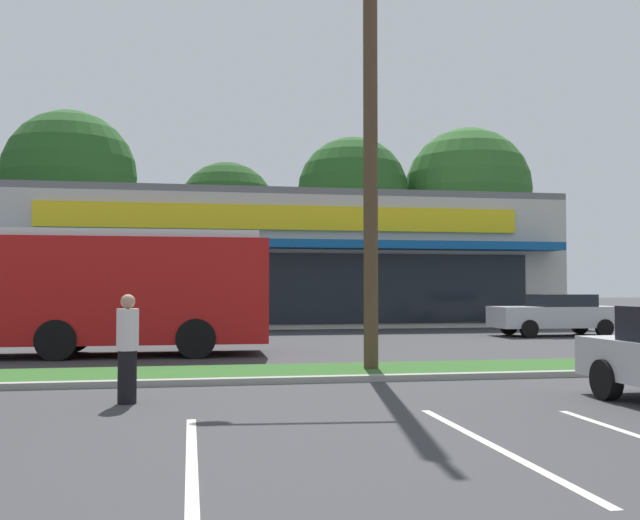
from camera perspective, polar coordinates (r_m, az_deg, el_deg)
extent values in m
cube|color=#2D5B23|center=(14.83, -7.61, -8.80)|extent=(56.00, 2.20, 0.12)
cube|color=#99968C|center=(13.62, -7.38, -9.40)|extent=(56.00, 0.24, 0.12)
cube|color=silver|center=(7.82, -10.00, -15.23)|extent=(0.12, 4.80, 0.01)
cube|color=silver|center=(8.63, 13.41, -13.96)|extent=(0.12, 4.80, 0.01)
cube|color=#BCB7AD|center=(37.49, -3.89, -0.45)|extent=(25.83, 12.87, 5.81)
cube|color=black|center=(31.04, -2.59, -2.24)|extent=(21.70, 0.08, 3.02)
cube|color=#0F4C8C|center=(30.44, -2.42, 1.26)|extent=(24.28, 1.40, 0.35)
cube|color=yellow|center=(31.15, -2.57, 3.33)|extent=(20.66, 0.16, 1.05)
cube|color=slate|center=(37.71, -3.88, 4.19)|extent=(25.83, 12.87, 0.30)
cylinder|color=#473323|center=(43.91, -19.08, -0.91)|extent=(0.44, 0.44, 5.33)
sphere|color=#23511E|center=(44.37, -18.99, 6.20)|extent=(7.54, 7.54, 7.54)
cylinder|color=#473323|center=(43.05, -7.33, -1.80)|extent=(0.44, 0.44, 4.10)
sphere|color=#1E4719|center=(43.28, -7.31, 3.79)|extent=(5.78, 5.78, 5.78)
cylinder|color=#473323|center=(45.49, 2.59, -1.21)|extent=(0.44, 0.44, 5.11)
sphere|color=#23511E|center=(45.87, 2.58, 5.26)|extent=(6.97, 6.97, 6.97)
cylinder|color=#473323|center=(47.77, 11.55, -1.26)|extent=(0.44, 0.44, 5.02)
sphere|color=#2D6026|center=(48.17, 11.50, 5.34)|extent=(8.07, 8.07, 8.07)
cylinder|color=#4C3826|center=(15.59, 3.96, 12.33)|extent=(0.30, 0.30, 11.36)
cube|color=#B71414|center=(19.82, -14.05, -2.34)|extent=(6.74, 2.65, 2.70)
cube|color=silver|center=(20.28, -21.76, 1.86)|extent=(11.73, 2.46, 0.20)
cube|color=black|center=(21.51, -21.05, -0.94)|extent=(11.21, 0.22, 1.19)
cylinder|color=black|center=(18.94, -19.93, -5.91)|extent=(1.00, 0.31, 1.00)
cylinder|color=black|center=(21.25, -18.76, -5.51)|extent=(1.00, 0.31, 1.00)
cylinder|color=black|center=(18.62, -9.69, -6.08)|extent=(1.00, 0.31, 1.00)
cylinder|color=black|center=(20.96, -9.65, -5.64)|extent=(1.00, 0.31, 1.00)
cylinder|color=black|center=(12.52, 21.47, -8.70)|extent=(0.22, 0.64, 0.64)
cube|color=#B7B7BC|center=(28.36, 17.93, -4.25)|extent=(4.70, 1.77, 0.77)
cube|color=black|center=(28.46, 18.33, -3.01)|extent=(2.12, 1.56, 0.45)
cylinder|color=black|center=(26.97, 16.04, -5.19)|extent=(0.64, 0.22, 0.64)
cylinder|color=black|center=(28.49, 14.54, -5.04)|extent=(0.64, 0.22, 0.64)
cylinder|color=black|center=(28.37, 21.35, -4.98)|extent=(0.64, 0.22, 0.64)
cylinder|color=black|center=(29.82, 19.65, -4.86)|extent=(0.64, 0.22, 0.64)
cylinder|color=black|center=(11.68, -14.84, -8.84)|extent=(0.29, 0.29, 0.81)
cylinder|color=silver|center=(11.62, -14.81, -5.28)|extent=(0.34, 0.34, 0.64)
sphere|color=tan|center=(11.60, -14.79, -3.15)|extent=(0.22, 0.22, 0.22)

